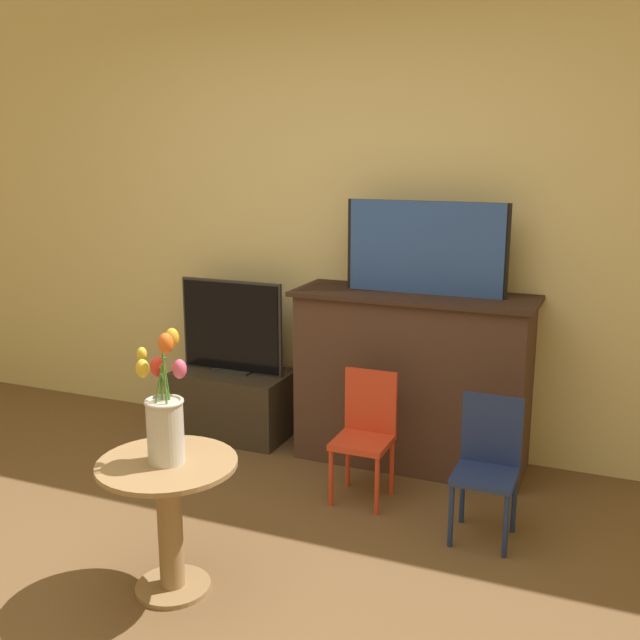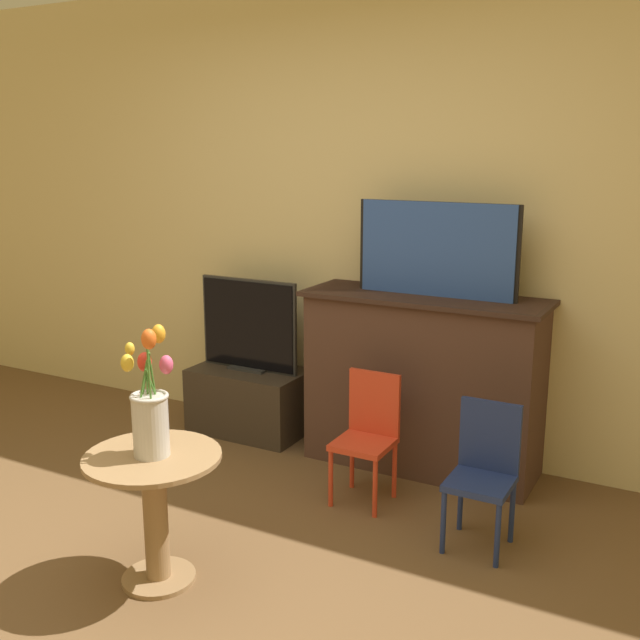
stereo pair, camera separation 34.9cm
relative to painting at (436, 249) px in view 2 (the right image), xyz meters
name	(u,v)px [view 2 (the right image)]	position (x,y,z in m)	size (l,w,h in m)	color
ground_plane	(122,623)	(-0.52, -1.89, -1.22)	(14.00, 14.00, 0.00)	brown
wall_back	(366,217)	(-0.52, 0.24, 0.13)	(8.00, 0.06, 2.70)	beige
fireplace_mantel	(423,380)	(-0.05, -0.01, -0.72)	(1.32, 0.47, 0.98)	#4C3328
painting	(436,249)	(0.00, 0.00, 0.00)	(0.88, 0.03, 0.50)	black
tv_stand	(250,400)	(-1.18, -0.03, -1.02)	(0.70, 0.43, 0.40)	#382D23
tv_monitor	(249,326)	(-1.18, -0.02, -0.54)	(0.66, 0.12, 0.57)	#2D2D2D
chair_red	(368,430)	(-0.14, -0.51, -0.86)	(0.27, 0.27, 0.65)	red
chair_blue	(484,467)	(0.49, -0.67, -0.86)	(0.27, 0.27, 0.65)	navy
side_table	(155,500)	(-0.59, -1.60, -0.86)	(0.55, 0.55, 0.55)	#99754C
vase_tulips	(150,410)	(-0.59, -1.59, -0.48)	(0.20, 0.20, 0.53)	beige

